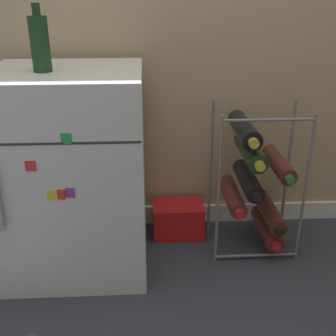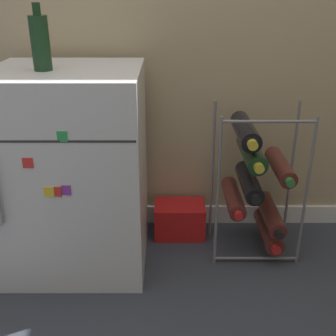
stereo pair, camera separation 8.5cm
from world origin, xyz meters
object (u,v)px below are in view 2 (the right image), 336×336
Objects in this scene: mini_fridge at (74,171)px; fridge_top_bottle at (41,42)px; soda_box at (180,219)px; wine_rack at (257,183)px.

fridge_top_bottle is (-0.06, -0.03, 0.50)m from mini_fridge.
mini_fridge is at bearing 27.26° from fridge_top_bottle.
mini_fridge reaches higher than soda_box.
mini_fridge is 0.75m from wine_rack.
soda_box is at bearing 23.48° from fridge_top_bottle.
soda_box is (0.43, 0.18, -0.33)m from mini_fridge.
fridge_top_bottle is (-0.49, -0.21, 0.82)m from soda_box.
mini_fridge is at bearing -157.10° from soda_box.
wine_rack is 2.79× the size of soda_box.
wine_rack is 0.42m from soda_box.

